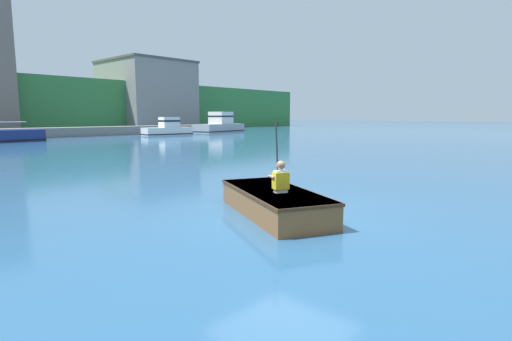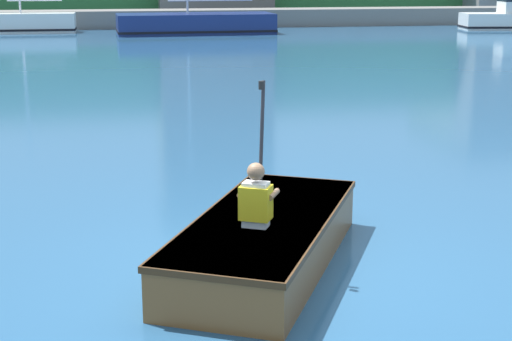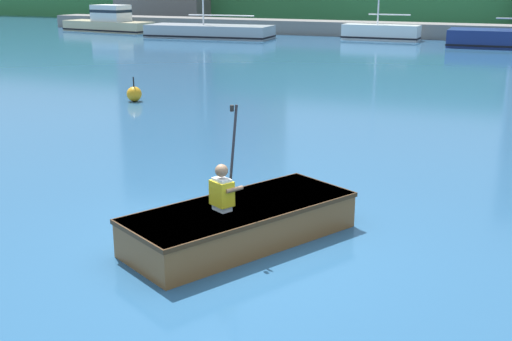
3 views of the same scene
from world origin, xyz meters
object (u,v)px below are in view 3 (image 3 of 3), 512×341
at_px(moored_boat_dock_west_inner, 209,32).
at_px(person_paddler, 222,189).
at_px(moored_boat_dock_center_far, 109,22).
at_px(moored_boat_dock_east_end, 381,32).
at_px(channel_buoy, 134,94).
at_px(rowboat_foreground, 244,220).

relative_size(moored_boat_dock_west_inner, person_paddler, 5.94).
bearing_deg(person_paddler, moored_boat_dock_center_far, 128.08).
xyz_separation_m(moored_boat_dock_center_far, moored_boat_dock_east_end, (19.32, 0.76, -0.18)).
xyz_separation_m(moored_boat_dock_center_far, channel_buoy, (17.42, -22.78, -0.42)).
bearing_deg(moored_boat_dock_west_inner, moored_boat_dock_east_end, 14.47).
xyz_separation_m(moored_boat_dock_west_inner, moored_boat_dock_east_end, (10.30, 2.66, 0.08)).
bearing_deg(moored_boat_dock_west_inner, person_paddler, -62.14).
bearing_deg(moored_boat_dock_west_inner, rowboat_foreground, -61.63).
relative_size(moored_boat_dock_east_end, channel_buoy, 8.65).
xyz_separation_m(moored_boat_dock_west_inner, person_paddler, (15.62, -29.55, 0.43)).
relative_size(moored_boat_dock_center_far, channel_buoy, 10.08).
distance_m(moored_boat_dock_east_end, rowboat_foreground, 32.35).
bearing_deg(rowboat_foreground, moored_boat_dock_west_inner, 118.37).
height_order(moored_boat_dock_center_far, rowboat_foreground, moored_boat_dock_center_far).
xyz_separation_m(moored_boat_dock_east_end, person_paddler, (5.31, -32.20, 0.35)).
height_order(rowboat_foreground, channel_buoy, channel_buoy).
relative_size(moored_boat_dock_east_end, rowboat_foreground, 1.81).
height_order(moored_boat_dock_west_inner, person_paddler, moored_boat_dock_west_inner).
relative_size(person_paddler, channel_buoy, 1.91).
bearing_deg(rowboat_foreground, moored_boat_dock_east_end, 99.75).
height_order(moored_boat_dock_east_end, channel_buoy, moored_boat_dock_east_end).
bearing_deg(person_paddler, rowboat_foreground, 63.10).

